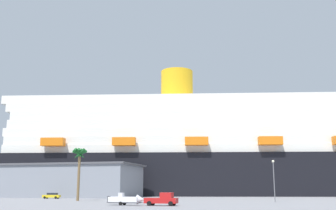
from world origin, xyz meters
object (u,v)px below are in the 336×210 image
Objects in this scene: cruise_ship at (265,156)px; parked_car_yellow_taxi at (52,196)px; small_boat_on_trailer at (127,200)px; palm_tree at (79,159)px; pickup_truck at (162,199)px; street_lamp at (274,175)px.

cruise_ship is 53.46× the size of parked_car_yellow_taxi.
cruise_ship is 95.25m from small_boat_on_trailer.
palm_tree reaches higher than small_boat_on_trailer.
small_boat_on_trailer is (-6.33, 0.69, -0.08)m from pickup_truck.
palm_tree is at bearing -125.38° from cruise_ship.
pickup_truck is at bearing -135.04° from street_lamp.
street_lamp is (20.63, 20.60, 4.64)m from pickup_truck.
cruise_ship is at bearing 86.90° from street_lamp.
palm_tree is at bearing 129.42° from small_boat_on_trailer.
parked_car_yellow_taxi is (-31.45, 37.51, -0.13)m from small_boat_on_trailer.
palm_tree reaches higher than pickup_truck.
street_lamp is 1.83× the size of parked_car_yellow_taxi.
parked_car_yellow_taxi is at bearing -140.33° from cruise_ship.
small_boat_on_trailer is 33.84m from street_lamp.
street_lamp is 61.19m from parked_car_yellow_taxi.
pickup_truck is 0.77× the size of small_boat_on_trailer.
pickup_truck is 0.47× the size of palm_tree.
cruise_ship is at bearing 39.67° from parked_car_yellow_taxi.
palm_tree is at bearing 178.29° from street_lamp.
street_lamp reaches higher than parked_car_yellow_taxi.
parked_car_yellow_taxi is (-13.99, 16.28, -8.89)m from palm_tree.
palm_tree is 23.23m from parked_car_yellow_taxi.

